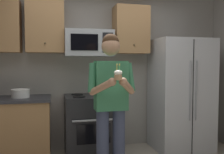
# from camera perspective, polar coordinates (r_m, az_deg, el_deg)

# --- Properties ---
(wall_back) EXTENTS (4.40, 0.10, 2.60)m
(wall_back) POSITION_cam_1_polar(r_m,az_deg,el_deg) (4.17, -3.84, 1.65)
(wall_back) COLOR gray
(wall_back) RESTS_ON ground
(oven_range) EXTENTS (0.76, 0.70, 0.93)m
(oven_range) POSITION_cam_1_polar(r_m,az_deg,el_deg) (3.88, -5.03, -11.00)
(oven_range) COLOR black
(oven_range) RESTS_ON ground
(microwave) EXTENTS (0.74, 0.41, 0.40)m
(microwave) POSITION_cam_1_polar(r_m,az_deg,el_deg) (3.89, -5.38, 7.72)
(microwave) COLOR #9EA0A5
(refrigerator) EXTENTS (0.90, 0.75, 1.80)m
(refrigerator) POSITION_cam_1_polar(r_m,az_deg,el_deg) (4.24, 15.54, -3.85)
(refrigerator) COLOR #B7BABF
(refrigerator) RESTS_ON ground
(cabinet_row_upper) EXTENTS (2.78, 0.36, 0.76)m
(cabinet_row_upper) POSITION_cam_1_polar(r_m,az_deg,el_deg) (3.93, -14.00, 10.97)
(cabinet_row_upper) COLOR #9E7247
(bowl_large_white) EXTENTS (0.26, 0.26, 0.12)m
(bowl_large_white) POSITION_cam_1_polar(r_m,az_deg,el_deg) (3.79, -20.32, -3.50)
(bowl_large_white) COLOR white
(bowl_large_white) RESTS_ON counter_left
(person) EXTENTS (0.60, 0.48, 1.76)m
(person) POSITION_cam_1_polar(r_m,az_deg,el_deg) (2.95, -0.23, -4.97)
(person) COLOR #383F59
(person) RESTS_ON ground
(cupcake) EXTENTS (0.09, 0.09, 0.17)m
(cupcake) POSITION_cam_1_polar(r_m,az_deg,el_deg) (2.60, 1.43, 0.51)
(cupcake) COLOR #A87F56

